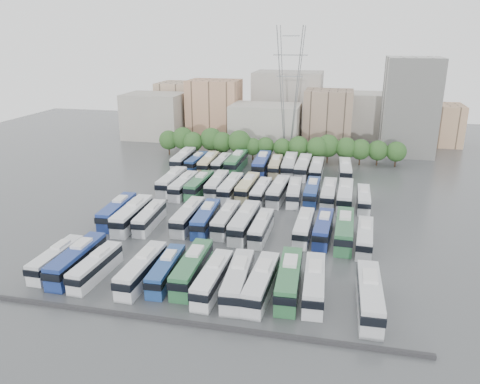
% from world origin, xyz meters
% --- Properties ---
extents(ground, '(220.00, 220.00, 0.00)m').
position_xyz_m(ground, '(0.00, 0.00, 0.00)').
color(ground, '#424447').
rests_on(ground, ground).
extents(parapet, '(56.00, 0.50, 0.50)m').
position_xyz_m(parapet, '(0.00, -33.00, 0.25)').
color(parapet, '#2D2D30').
rests_on(parapet, ground).
extents(tree_line, '(65.17, 7.64, 7.81)m').
position_xyz_m(tree_line, '(-1.72, 42.15, 4.25)').
color(tree_line, black).
rests_on(tree_line, ground).
extents(city_buildings, '(102.00, 35.00, 20.00)m').
position_xyz_m(city_buildings, '(-7.46, 71.86, 7.87)').
color(city_buildings, '#9E998E').
rests_on(city_buildings, ground).
extents(apartment_tower, '(14.00, 14.00, 26.00)m').
position_xyz_m(apartment_tower, '(34.00, 58.00, 13.00)').
color(apartment_tower, silver).
rests_on(apartment_tower, ground).
extents(electricity_pylon, '(9.00, 6.91, 33.83)m').
position_xyz_m(electricity_pylon, '(2.00, 50.00, 18.66)').
color(electricity_pylon, slate).
rests_on(electricity_pylon, ground).
extents(bus_r0_s0, '(2.59, 10.91, 3.41)m').
position_xyz_m(bus_r0_s0, '(-21.55, -24.18, 1.67)').
color(bus_r0_s0, silver).
rests_on(bus_r0_s0, ground).
extents(bus_r0_s1, '(2.75, 12.48, 3.91)m').
position_xyz_m(bus_r0_s1, '(-18.24, -24.23, 1.92)').
color(bus_r0_s1, navy).
rests_on(bus_r0_s1, ground).
extents(bus_r0_s2, '(2.84, 11.03, 3.43)m').
position_xyz_m(bus_r0_s2, '(-14.91, -25.11, 1.69)').
color(bus_r0_s2, silver).
rests_on(bus_r0_s2, ground).
extents(bus_r0_s4, '(2.80, 11.99, 3.75)m').
position_xyz_m(bus_r0_s4, '(-8.27, -24.67, 1.84)').
color(bus_r0_s4, silver).
rests_on(bus_r0_s4, ground).
extents(bus_r0_s5, '(2.88, 10.98, 3.41)m').
position_xyz_m(bus_r0_s5, '(-5.09, -23.89, 1.68)').
color(bus_r0_s5, navy).
rests_on(bus_r0_s5, ground).
extents(bus_r0_s6, '(2.96, 12.45, 3.89)m').
position_xyz_m(bus_r0_s6, '(-1.71, -22.95, 1.91)').
color(bus_r0_s6, '#2C673E').
rests_on(bus_r0_s6, ground).
extents(bus_r0_s7, '(2.82, 11.69, 3.65)m').
position_xyz_m(bus_r0_s7, '(1.74, -24.94, 1.79)').
color(bus_r0_s7, silver).
rests_on(bus_r0_s7, ground).
extents(bus_r0_s8, '(3.26, 12.24, 3.80)m').
position_xyz_m(bus_r0_s8, '(5.04, -24.70, 1.87)').
color(bus_r0_s8, silver).
rests_on(bus_r0_s8, ground).
extents(bus_r0_s9, '(3.11, 12.13, 3.78)m').
position_xyz_m(bus_r0_s9, '(8.12, -24.70, 1.85)').
color(bus_r0_s9, silver).
rests_on(bus_r0_s9, ground).
extents(bus_r0_s10, '(3.24, 12.73, 3.96)m').
position_xyz_m(bus_r0_s10, '(11.46, -23.15, 1.95)').
color(bus_r0_s10, '#2C673C').
rests_on(bus_r0_s10, ground).
extents(bus_r0_s11, '(3.08, 12.02, 3.74)m').
position_xyz_m(bus_r0_s11, '(14.71, -23.36, 1.84)').
color(bus_r0_s11, silver).
rests_on(bus_r0_s11, ground).
extents(bus_r0_s13, '(3.03, 12.76, 3.99)m').
position_xyz_m(bus_r0_s13, '(21.47, -25.12, 1.96)').
color(bus_r0_s13, silver).
rests_on(bus_r0_s13, ground).
extents(bus_r1_s0, '(3.29, 12.36, 3.84)m').
position_xyz_m(bus_r1_s0, '(-21.49, -5.51, 1.88)').
color(bus_r1_s0, navy).
rests_on(bus_r1_s0, ground).
extents(bus_r1_s1, '(3.13, 12.87, 4.02)m').
position_xyz_m(bus_r1_s1, '(-18.01, -6.81, 1.97)').
color(bus_r1_s1, white).
rests_on(bus_r1_s1, ground).
extents(bus_r1_s2, '(2.94, 11.20, 3.48)m').
position_xyz_m(bus_r1_s2, '(-14.84, -6.63, 1.71)').
color(bus_r1_s2, silver).
rests_on(bus_r1_s2, ground).
extents(bus_r1_s4, '(2.68, 12.16, 3.81)m').
position_xyz_m(bus_r1_s4, '(-8.38, -4.95, 1.87)').
color(bus_r1_s4, silver).
rests_on(bus_r1_s4, ground).
extents(bus_r1_s5, '(3.15, 12.11, 3.77)m').
position_xyz_m(bus_r1_s5, '(-5.09, -5.17, 1.85)').
color(bus_r1_s5, navy).
rests_on(bus_r1_s5, ground).
extents(bus_r1_s6, '(2.64, 11.62, 3.64)m').
position_xyz_m(bus_r1_s6, '(-1.64, -4.71, 1.79)').
color(bus_r1_s6, silver).
rests_on(bus_r1_s6, ground).
extents(bus_r1_s7, '(3.17, 12.93, 4.03)m').
position_xyz_m(bus_r1_s7, '(1.82, -5.65, 1.98)').
color(bus_r1_s7, silver).
rests_on(bus_r1_s7, ground).
extents(bus_r1_s8, '(2.59, 11.02, 3.44)m').
position_xyz_m(bus_r1_s8, '(4.88, -6.75, 1.69)').
color(bus_r1_s8, silver).
rests_on(bus_r1_s8, ground).
extents(bus_r1_s10, '(2.73, 11.37, 3.55)m').
position_xyz_m(bus_r1_s10, '(11.70, -5.15, 1.74)').
color(bus_r1_s10, silver).
rests_on(bus_r1_s10, ground).
extents(bus_r1_s11, '(3.03, 11.60, 3.61)m').
position_xyz_m(bus_r1_s11, '(14.87, -4.93, 1.77)').
color(bus_r1_s11, navy).
rests_on(bus_r1_s11, ground).
extents(bus_r1_s12, '(3.03, 13.02, 4.07)m').
position_xyz_m(bus_r1_s12, '(18.22, -5.50, 2.00)').
color(bus_r1_s12, '#2A623B').
rests_on(bus_r1_s12, ground).
extents(bus_r1_s13, '(2.99, 11.32, 3.52)m').
position_xyz_m(bus_r1_s13, '(21.39, -7.04, 1.73)').
color(bus_r1_s13, silver).
rests_on(bus_r1_s13, ground).
extents(bus_r2_s1, '(2.78, 12.62, 3.96)m').
position_xyz_m(bus_r2_s1, '(-18.15, 13.18, 1.94)').
color(bus_r2_s1, silver).
rests_on(bus_r2_s1, ground).
extents(bus_r2_s2, '(2.78, 12.06, 3.77)m').
position_xyz_m(bus_r2_s2, '(-14.83, 11.28, 1.85)').
color(bus_r2_s2, silver).
rests_on(bus_r2_s2, ground).
extents(bus_r2_s3, '(3.05, 12.27, 3.82)m').
position_xyz_m(bus_r2_s3, '(-11.71, 12.14, 1.88)').
color(bus_r2_s3, '#2D6940').
rests_on(bus_r2_s3, ground).
extents(bus_r2_s4, '(2.97, 12.16, 3.79)m').
position_xyz_m(bus_r2_s4, '(-8.21, 13.28, 1.86)').
color(bus_r2_s4, silver).
rests_on(bus_r2_s4, ground).
extents(bus_r2_s5, '(2.84, 12.25, 3.83)m').
position_xyz_m(bus_r2_s5, '(-4.89, 11.95, 1.88)').
color(bus_r2_s5, silver).
rests_on(bus_r2_s5, ground).
extents(bus_r2_s6, '(2.98, 12.23, 3.82)m').
position_xyz_m(bus_r2_s6, '(-1.56, 13.03, 1.87)').
color(bus_r2_s6, '#CABD8B').
rests_on(bus_r2_s6, ground).
extents(bus_r2_s7, '(2.74, 11.41, 3.56)m').
position_xyz_m(bus_r2_s7, '(1.61, 11.06, 1.75)').
color(bus_r2_s7, silver).
rests_on(bus_r2_s7, ground).
extents(bus_r2_s8, '(3.31, 12.45, 3.87)m').
position_xyz_m(bus_r2_s8, '(4.98, 11.97, 1.90)').
color(bus_r2_s8, silver).
rests_on(bus_r2_s8, ground).
extents(bus_r2_s9, '(3.09, 11.72, 3.64)m').
position_xyz_m(bus_r2_s9, '(8.15, 12.30, 1.79)').
color(bus_r2_s9, silver).
rests_on(bus_r2_s9, ground).
extents(bus_r2_s10, '(2.71, 11.91, 3.73)m').
position_xyz_m(bus_r2_s10, '(11.62, 13.21, 1.83)').
color(bus_r2_s10, navy).
rests_on(bus_r2_s10, ground).
extents(bus_r2_s11, '(2.88, 12.28, 3.84)m').
position_xyz_m(bus_r2_s11, '(14.95, 12.63, 1.88)').
color(bus_r2_s11, silver).
rests_on(bus_r2_s11, ground).
extents(bus_r2_s12, '(3.13, 12.93, 4.04)m').
position_xyz_m(bus_r2_s12, '(18.14, 11.88, 1.98)').
color(bus_r2_s12, silver).
rests_on(bus_r2_s12, ground).
extents(bus_r2_s13, '(2.44, 10.99, 3.44)m').
position_xyz_m(bus_r2_s13, '(21.65, 11.32, 1.69)').
color(bus_r2_s13, silver).
rests_on(bus_r2_s13, ground).
extents(bus_r3_s0, '(3.36, 13.36, 4.16)m').
position_xyz_m(bus_r3_s0, '(-21.70, 30.75, 2.04)').
color(bus_r3_s0, silver).
rests_on(bus_r3_s0, ground).
extents(bus_r3_s1, '(2.88, 11.40, 3.55)m').
position_xyz_m(bus_r3_s1, '(-18.07, 30.16, 1.74)').
color(bus_r3_s1, navy).
rests_on(bus_r3_s1, ground).
extents(bus_r3_s2, '(3.16, 12.29, 3.83)m').
position_xyz_m(bus_r3_s2, '(-14.79, 29.37, 1.88)').
color(bus_r3_s2, beige).
rests_on(bus_r3_s2, ground).
extents(bus_r3_s3, '(2.51, 11.21, 3.51)m').
position_xyz_m(bus_r3_s3, '(-11.68, 30.11, 1.72)').
color(bus_r3_s3, silver).
rests_on(bus_r3_s3, ground).
extents(bus_r3_s4, '(3.07, 13.51, 4.23)m').
position_xyz_m(bus_r3_s4, '(-8.13, 30.93, 2.08)').
color(bus_r3_s4, '#307242').
rests_on(bus_r3_s4, ground).
extents(bus_r3_s6, '(3.46, 13.79, 4.30)m').
position_xyz_m(bus_r3_s6, '(-1.74, 30.68, 2.11)').
color(bus_r3_s6, navy).
rests_on(bus_r3_s6, ground).
extents(bus_r3_s7, '(3.14, 11.80, 3.67)m').
position_xyz_m(bus_r3_s7, '(1.58, 30.69, 1.80)').
color(bus_r3_s7, tan).
rests_on(bus_r3_s7, ground).
extents(bus_r3_s8, '(3.39, 13.59, 4.24)m').
position_xyz_m(bus_r3_s8, '(4.93, 30.96, 2.08)').
color(bus_r3_s8, silver).
rests_on(bus_r3_s8, ground).
extents(bus_r3_s9, '(3.08, 13.23, 4.14)m').
position_xyz_m(bus_r3_s9, '(8.22, 30.48, 2.03)').
color(bus_r3_s9, silver).
rests_on(bus_r3_s9, ground).
extents(bus_r3_s10, '(2.73, 12.50, 3.92)m').
position_xyz_m(bus_r3_s10, '(11.46, 29.03, 1.93)').
color(bus_r3_s10, silver).
rests_on(bus_r3_s10, ground).
extents(bus_r3_s12, '(3.19, 12.42, 3.87)m').
position_xyz_m(bus_r3_s12, '(17.92, 30.37, 1.90)').
color(bus_r3_s12, silver).
rests_on(bus_r3_s12, ground).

